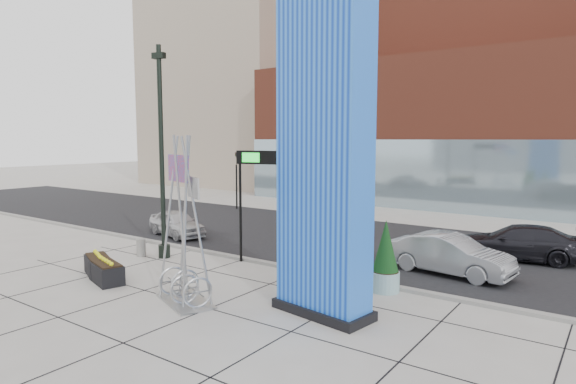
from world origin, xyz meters
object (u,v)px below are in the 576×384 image
Objects in this scene: blue_pylon at (324,151)px; concrete_bollard at (141,247)px; lamp_post at (162,173)px; public_art_sculpture at (184,259)px; overhead_street_sign at (255,167)px; car_white_west at (177,223)px; car_silver_mid at (450,255)px.

blue_pylon is 12.79× the size of concrete_bollard.
public_art_sculpture is at bearing -34.28° from lamp_post.
public_art_sculpture is 5.56m from overhead_street_sign.
blue_pylon is at bearing -99.19° from car_white_west.
blue_pylon is at bearing -46.37° from overhead_street_sign.
car_silver_mid is (13.78, 1.04, 0.08)m from car_white_west.
overhead_street_sign reaches higher than car_silver_mid.
lamp_post is 3.43m from concrete_bollard.
blue_pylon is 6.08m from overhead_street_sign.
lamp_post is 5.44m from car_white_west.
blue_pylon is at bearing -7.80° from concrete_bollard.
car_silver_mid is (11.75, 4.86, 0.37)m from concrete_bollard.
lamp_post reaches higher than concrete_bollard.
overhead_street_sign is at bearing 124.57° from public_art_sculpture.
concrete_bollard is at bearing -157.08° from lamp_post.
overhead_street_sign is 8.15m from car_silver_mid.
car_white_west is at bearing 149.48° from overhead_street_sign.
blue_pylon is 7.59m from car_silver_mid.
car_silver_mid is at bearing 22.49° from concrete_bollard.
lamp_post is 11.64× the size of concrete_bollard.
car_white_west is 13.82m from car_silver_mid.
concrete_bollard is 6.31m from overhead_street_sign.
lamp_post is 1.71× the size of public_art_sculpture.
public_art_sculpture reaches higher than overhead_street_sign.
overhead_street_sign is (3.89, 1.40, 0.30)m from lamp_post.
overhead_street_sign is at bearing 20.45° from concrete_bollard.
blue_pylon reaches higher than concrete_bollard.
public_art_sculpture is at bearing -26.44° from concrete_bollard.
public_art_sculpture is 10.54m from car_white_west.
lamp_post is 1.94× the size of overhead_street_sign.
lamp_post is 11.98m from car_silver_mid.
car_silver_mid is (1.75, 6.23, -3.96)m from blue_pylon.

